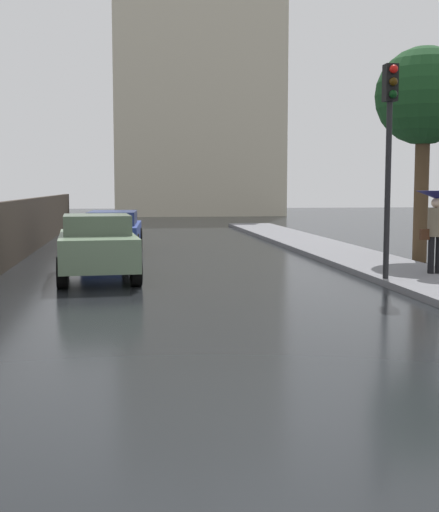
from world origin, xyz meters
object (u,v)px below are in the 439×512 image
car_blue_near_kerb (114,230)px  pedestrian_with_umbrella_near (436,211)px  street_tree_mid (424,99)px  car_green_far_ahead (97,246)px  traffic_light (389,132)px

car_blue_near_kerb → pedestrian_with_umbrella_near: pedestrian_with_umbrella_near is taller
car_blue_near_kerb → street_tree_mid: street_tree_mid is taller
street_tree_mid → car_green_far_ahead: bearing=-164.4°
car_green_far_ahead → pedestrian_with_umbrella_near: (7.45, -1.08, 0.78)m
traffic_light → street_tree_mid: bearing=58.4°
pedestrian_with_umbrella_near → street_tree_mid: size_ratio=0.32×
street_tree_mid → car_blue_near_kerb: bearing=154.0°
car_blue_near_kerb → car_green_far_ahead: bearing=90.8°
car_green_far_ahead → street_tree_mid: street_tree_mid is taller
car_blue_near_kerb → street_tree_mid: bearing=156.9°
car_blue_near_kerb → pedestrian_with_umbrella_near: size_ratio=2.49×
traffic_light → car_green_far_ahead: bearing=163.8°
car_green_far_ahead → street_tree_mid: 9.69m
car_blue_near_kerb → car_green_far_ahead: car_green_far_ahead is taller
car_green_far_ahead → pedestrian_with_umbrella_near: bearing=167.5°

